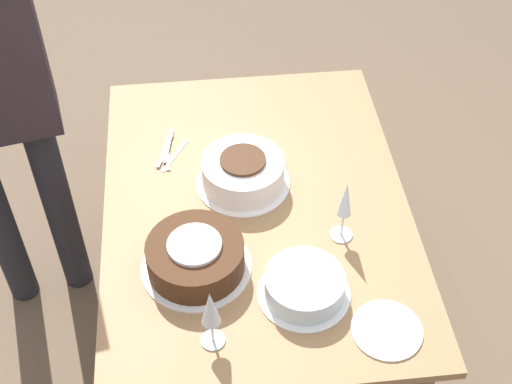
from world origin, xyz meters
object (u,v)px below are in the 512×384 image
object	(u,v)px
wine_glass_near	(211,310)
wine_glass_far	(345,203)
cake_back_decorated	(304,286)
cake_front_chocolate	(196,257)
cake_center_white	(243,172)

from	to	relation	value
wine_glass_near	wine_glass_far	xyz separation A→B (m)	(-0.33, 0.42, 0.00)
wine_glass_far	cake_back_decorated	bearing A→B (deg)	-35.46
cake_front_chocolate	wine_glass_far	bearing A→B (deg)	99.86
cake_back_decorated	wine_glass_far	distance (m)	0.28
wine_glass_far	cake_center_white	bearing A→B (deg)	-132.56
cake_front_chocolate	wine_glass_near	bearing A→B (deg)	7.19
wine_glass_far	wine_glass_near	bearing A→B (deg)	-51.29
cake_front_chocolate	cake_back_decorated	size ratio (longest dim) A/B	1.22
cake_back_decorated	wine_glass_near	world-z (taller)	wine_glass_near
cake_center_white	cake_front_chocolate	distance (m)	0.37
wine_glass_near	cake_front_chocolate	bearing A→B (deg)	-172.81
cake_center_white	wine_glass_near	size ratio (longest dim) A/B	1.43
cake_front_chocolate	wine_glass_near	world-z (taller)	wine_glass_near
cake_front_chocolate	wine_glass_far	distance (m)	0.46
cake_center_white	wine_glass_near	distance (m)	0.61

